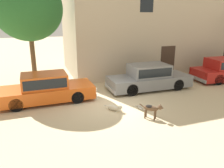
{
  "coord_description": "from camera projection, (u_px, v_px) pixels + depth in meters",
  "views": [
    {
      "loc": [
        -3.16,
        -9.31,
        3.96
      ],
      "look_at": [
        0.22,
        0.2,
        0.9
      ],
      "focal_mm": 35.3,
      "sensor_mm": 36.0,
      "label": 1
    }
  ],
  "objects": [
    {
      "name": "acacia_tree_left",
      "position": [
        28.0,
        8.0,
        11.96
      ],
      "size": [
        3.73,
        3.36,
        6.21
      ],
      "color": "brown",
      "rests_on": "ground_plane"
    },
    {
      "name": "ground_plane",
      "position": [
        109.0,
        104.0,
        10.55
      ],
      "size": [
        80.0,
        80.0,
        0.0
      ],
      "primitive_type": "plane",
      "color": "#CCB78E"
    },
    {
      "name": "stray_dog_spotted",
      "position": [
        115.0,
        108.0,
        9.7
      ],
      "size": [
        0.66,
        0.81,
        0.36
      ],
      "rotation": [
        0.0,
        0.0,
        5.38
      ],
      "color": "beige",
      "rests_on": "ground_plane"
    },
    {
      "name": "apartment_block",
      "position": [
        178.0,
        22.0,
        17.99
      ],
      "size": [
        17.95,
        5.88,
        7.14
      ],
      "color": "tan",
      "rests_on": "ground_plane"
    },
    {
      "name": "parked_sedan_nearest",
      "position": [
        46.0,
        88.0,
        10.64
      ],
      "size": [
        4.69,
        1.85,
        1.4
      ],
      "rotation": [
        0.0,
        0.0,
        0.02
      ],
      "color": "#D15619",
      "rests_on": "ground_plane"
    },
    {
      "name": "parked_sedan_second",
      "position": [
        149.0,
        77.0,
        12.52
      ],
      "size": [
        4.87,
        1.82,
        1.44
      ],
      "rotation": [
        0.0,
        0.0,
        -0.01
      ],
      "color": "slate",
      "rests_on": "ground_plane"
    },
    {
      "name": "stray_cat",
      "position": [
        140.0,
        107.0,
        9.9
      ],
      "size": [
        0.23,
        0.64,
        0.16
      ],
      "rotation": [
        0.0,
        0.0,
        4.65
      ],
      "color": "gray",
      "rests_on": "ground_plane"
    },
    {
      "name": "stray_dog_tan",
      "position": [
        152.0,
        108.0,
        8.85
      ],
      "size": [
        0.77,
        0.77,
        0.69
      ],
      "rotation": [
        0.0,
        0.0,
        5.5
      ],
      "color": "brown",
      "rests_on": "ground_plane"
    }
  ]
}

